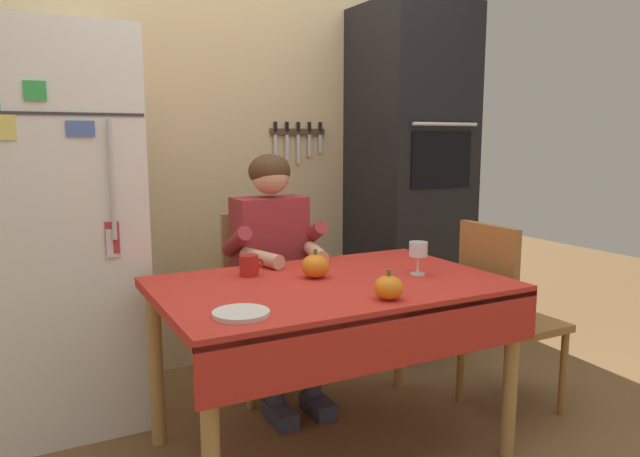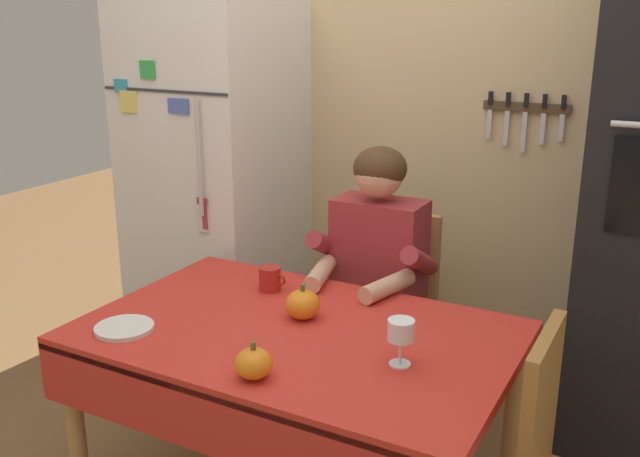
% 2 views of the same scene
% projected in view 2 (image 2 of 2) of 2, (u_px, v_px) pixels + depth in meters
% --- Properties ---
extents(back_wall_assembly, '(3.70, 0.13, 2.60)m').
position_uv_depth(back_wall_assembly, '(445.00, 114.00, 3.18)').
color(back_wall_assembly, '#D1B784').
rests_on(back_wall_assembly, ground).
extents(refrigerator, '(0.68, 0.71, 1.80)m').
position_uv_depth(refrigerator, '(217.00, 193.00, 3.42)').
color(refrigerator, white).
rests_on(refrigerator, ground).
extents(dining_table, '(1.40, 0.90, 0.74)m').
position_uv_depth(dining_table, '(293.00, 355.00, 2.32)').
color(dining_table, tan).
rests_on(dining_table, ground).
extents(chair_behind_person, '(0.40, 0.40, 0.93)m').
position_uv_depth(chair_behind_person, '(389.00, 311.00, 3.02)').
color(chair_behind_person, tan).
rests_on(chair_behind_person, ground).
extents(seated_person, '(0.47, 0.55, 1.25)m').
position_uv_depth(seated_person, '(371.00, 275.00, 2.80)').
color(seated_person, '#38384C').
rests_on(seated_person, ground).
extents(coffee_mug, '(0.11, 0.08, 0.09)m').
position_uv_depth(coffee_mug, '(270.00, 279.00, 2.62)').
color(coffee_mug, '#B2231E').
rests_on(coffee_mug, dining_table).
extents(wine_glass, '(0.08, 0.08, 0.14)m').
position_uv_depth(wine_glass, '(401.00, 332.00, 2.04)').
color(wine_glass, white).
rests_on(wine_glass, dining_table).
extents(pumpkin_large, '(0.11, 0.11, 0.11)m').
position_uv_depth(pumpkin_large, '(254.00, 363.00, 1.99)').
color(pumpkin_large, orange).
rests_on(pumpkin_large, dining_table).
extents(pumpkin_medium, '(0.12, 0.12, 0.12)m').
position_uv_depth(pumpkin_medium, '(303.00, 304.00, 2.38)').
color(pumpkin_medium, orange).
rests_on(pumpkin_medium, dining_table).
extents(serving_tray, '(0.19, 0.19, 0.02)m').
position_uv_depth(serving_tray, '(124.00, 328.00, 2.30)').
color(serving_tray, silver).
rests_on(serving_tray, dining_table).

